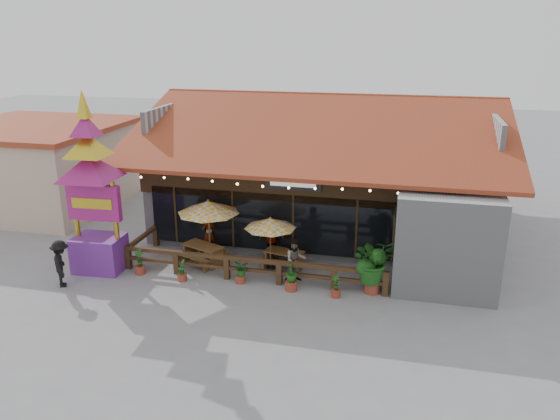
% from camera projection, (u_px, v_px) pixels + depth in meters
% --- Properties ---
extents(ground, '(100.00, 100.00, 0.00)m').
position_uv_depth(ground, '(296.00, 280.00, 20.24)').
color(ground, gray).
rests_on(ground, ground).
extents(restaurant_building, '(15.50, 14.73, 6.09)m').
position_uv_depth(restaurant_building, '(330.00, 178.00, 25.59)').
color(restaurant_building, '#ABAAAF').
rests_on(restaurant_building, ground).
extents(patio_railing, '(10.00, 2.60, 0.92)m').
position_uv_depth(patio_railing, '(235.00, 262.00, 20.29)').
color(patio_railing, '#452D18').
rests_on(patio_railing, ground).
extents(neighbor_building, '(8.40, 8.40, 4.22)m').
position_uv_depth(neighbor_building, '(38.00, 164.00, 28.40)').
color(neighbor_building, '#C3AB93').
rests_on(neighbor_building, ground).
extents(umbrella_left, '(2.77, 2.77, 2.60)m').
position_uv_depth(umbrella_left, '(208.00, 207.00, 21.15)').
color(umbrella_left, brown).
rests_on(umbrella_left, ground).
extents(umbrella_right, '(2.53, 2.53, 2.13)m').
position_uv_depth(umbrella_right, '(270.00, 223.00, 20.63)').
color(umbrella_right, brown).
rests_on(umbrella_right, ground).
extents(picnic_table_left, '(2.04, 1.92, 0.78)m').
position_uv_depth(picnic_table_left, '(203.00, 251.00, 21.49)').
color(picnic_table_left, brown).
rests_on(picnic_table_left, ground).
extents(picnic_table_right, '(1.72, 1.57, 0.71)m').
position_uv_depth(picnic_table_right, '(284.00, 257.00, 21.09)').
color(picnic_table_right, brown).
rests_on(picnic_table_right, ground).
extents(thai_sign_tower, '(2.87, 2.87, 7.37)m').
position_uv_depth(thai_sign_tower, '(91.00, 172.00, 19.87)').
color(thai_sign_tower, '#6A2790').
rests_on(thai_sign_tower, ground).
extents(tropical_plant, '(1.91, 1.81, 2.07)m').
position_uv_depth(tropical_plant, '(373.00, 261.00, 18.90)').
color(tropical_plant, brown).
rests_on(tropical_plant, ground).
extents(diner_a, '(0.71, 0.71, 1.67)m').
position_uv_depth(diner_a, '(209.00, 234.00, 22.41)').
color(diner_a, '#382511').
rests_on(diner_a, ground).
extents(diner_b, '(0.99, 0.90, 1.65)m').
position_uv_depth(diner_b, '(295.00, 260.00, 19.91)').
color(diner_b, '#382511').
rests_on(diner_b, ground).
extents(diner_c, '(1.05, 0.56, 1.71)m').
position_uv_depth(diner_c, '(272.00, 239.00, 21.86)').
color(diner_c, '#382511').
rests_on(diner_c, ground).
extents(pedestrian, '(1.17, 1.30, 1.75)m').
position_uv_depth(pedestrian, '(61.00, 264.00, 19.49)').
color(pedestrian, black).
rests_on(pedestrian, ground).
extents(planter_a, '(0.40, 0.40, 0.97)m').
position_uv_depth(planter_a, '(140.00, 264.00, 20.61)').
color(planter_a, brown).
rests_on(planter_a, ground).
extents(planter_b, '(0.34, 0.34, 0.84)m').
position_uv_depth(planter_b, '(182.00, 271.00, 20.06)').
color(planter_b, brown).
rests_on(planter_b, ground).
extents(planter_c, '(0.61, 0.54, 0.90)m').
position_uv_depth(planter_c, '(240.00, 270.00, 19.83)').
color(planter_c, brown).
rests_on(planter_c, ground).
extents(planter_d, '(0.55, 0.55, 1.06)m').
position_uv_depth(planter_d, '(291.00, 277.00, 19.27)').
color(planter_d, brown).
rests_on(planter_d, ground).
extents(planter_e, '(0.36, 0.34, 0.84)m').
position_uv_depth(planter_e, '(336.00, 288.00, 18.83)').
color(planter_e, brown).
rests_on(planter_e, ground).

